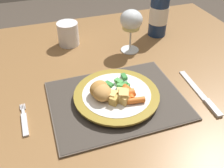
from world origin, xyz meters
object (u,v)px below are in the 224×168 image
Objects in this scene: fork at (25,122)px; wine_glass at (131,22)px; table_knife at (202,96)px; dinner_plate at (115,96)px; bottle at (160,8)px; dining_table at (108,104)px; drinking_cup at (68,33)px.

wine_glass reaches higher than fork.
table_knife reaches higher than fork.
bottle reaches higher than dinner_plate.
wine_glass is at bearing 32.62° from fork.
bottle is (0.05, 0.40, 0.11)m from table_knife.
dinner_plate is at bearing -92.80° from dining_table.
dining_table is 0.32m from drinking_cup.
dinner_plate is at bearing 165.10° from table_knife.
bottle reaches higher than drinking_cup.
wine_glass reaches higher than drinking_cup.
wine_glass is 0.25m from drinking_cup.
fork is at bearing -161.32° from dining_table.
drinking_cup is at bearing 174.55° from bottle.
dinner_plate is 0.25m from fork.
dinner_plate is 0.37m from drinking_cup.
drinking_cup is at bearing 149.74° from wine_glass.
fork is 0.42m from drinking_cup.
dining_table is 4.50× the size of bottle.
dining_table is at bearing 18.68° from fork.
dining_table is at bearing 148.97° from table_knife.
dinner_plate reaches higher than table_knife.
dining_table is 5.86× the size of table_knife.
fork is 0.48m from wine_glass.
table_knife is 1.38× the size of wine_glass.
fork is at bearing -116.89° from drinking_cup.
table_knife is (0.24, -0.15, 0.09)m from dining_table.
drinking_cup reaches higher than dinner_plate.
drinking_cup is (0.19, 0.37, 0.04)m from fork.
dining_table is 0.13m from dinner_plate.
bottle is (0.30, 0.33, 0.09)m from dinner_plate.
drinking_cup is at bearing 102.99° from dining_table.
table_knife is 0.42m from bottle.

